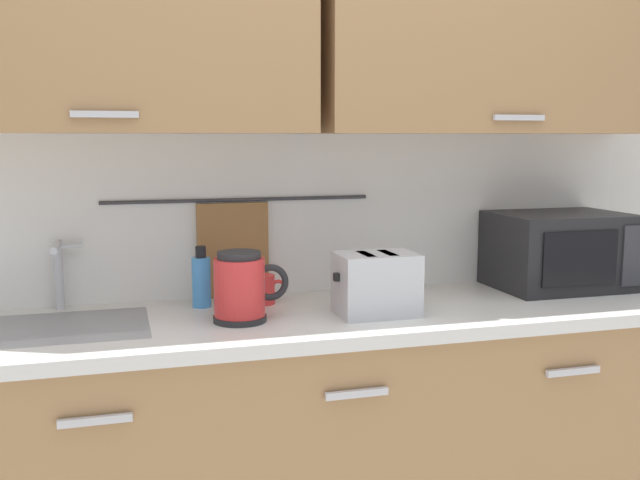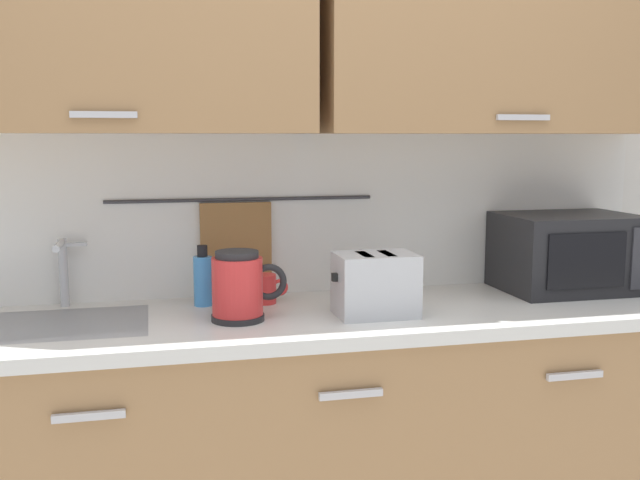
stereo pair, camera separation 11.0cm
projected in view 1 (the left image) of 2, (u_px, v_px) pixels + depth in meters
name	position (u px, v px, depth m)	size (l,w,h in m)	color
counter_unit	(322.00, 446.00, 2.32)	(2.53, 0.64, 0.90)	#997047
back_wall_assembly	(305.00, 111.00, 2.39)	(3.70, 0.41, 2.50)	silver
sink_faucet	(58.00, 266.00, 2.24)	(0.09, 0.17, 0.22)	#B2B5BA
microwave	(559.00, 250.00, 2.59)	(0.46, 0.35, 0.27)	black
electric_kettle	(241.00, 288.00, 2.12)	(0.23, 0.16, 0.21)	black
dish_soap_bottle	(201.00, 280.00, 2.30)	(0.06, 0.06, 0.20)	#3F8CD8
mug_near_sink	(263.00, 289.00, 2.35)	(0.12, 0.08, 0.09)	red
toaster	(376.00, 284.00, 2.20)	(0.26, 0.17, 0.19)	#B7BABF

